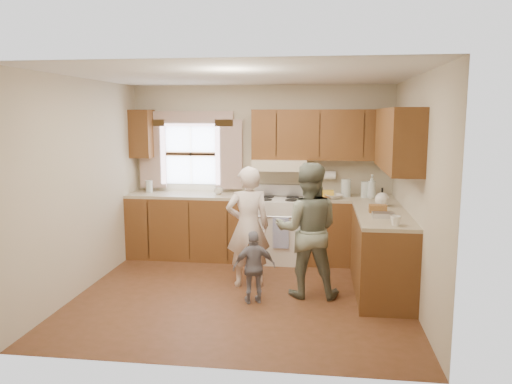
# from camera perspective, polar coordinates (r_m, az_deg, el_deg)

# --- Properties ---
(room) EXTENTS (3.80, 3.80, 3.80)m
(room) POSITION_cam_1_polar(r_m,az_deg,el_deg) (5.65, -1.53, 0.41)
(room) COLOR #503019
(room) RESTS_ON ground
(kitchen_fixtures) EXTENTS (3.80, 2.25, 2.15)m
(kitchen_fixtures) POSITION_cam_1_polar(r_m,az_deg,el_deg) (6.72, 5.11, -1.85)
(kitchen_fixtures) COLOR #45210E
(kitchen_fixtures) RESTS_ON ground
(stove) EXTENTS (0.76, 0.67, 1.07)m
(stove) POSITION_cam_1_polar(r_m,az_deg,el_deg) (7.16, 2.67, -4.19)
(stove) COLOR silver
(stove) RESTS_ON ground
(woman_left) EXTENTS (0.61, 0.48, 1.47)m
(woman_left) POSITION_cam_1_polar(r_m,az_deg,el_deg) (6.05, -0.92, -3.98)
(woman_left) COLOR silver
(woman_left) RESTS_ON ground
(woman_right) EXTENTS (0.76, 0.60, 1.55)m
(woman_right) POSITION_cam_1_polar(r_m,az_deg,el_deg) (5.74, 5.91, -4.35)
(woman_right) COLOR #263A2B
(woman_right) RESTS_ON ground
(child) EXTENTS (0.52, 0.34, 0.82)m
(child) POSITION_cam_1_polar(r_m,az_deg,el_deg) (5.58, -0.21, -8.58)
(child) COLOR gray
(child) RESTS_ON ground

